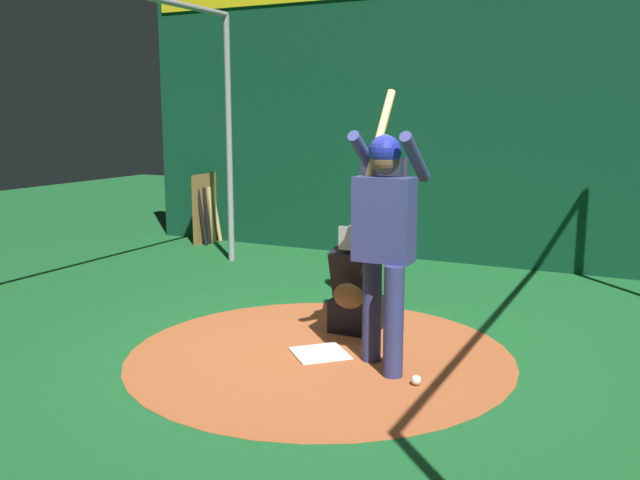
% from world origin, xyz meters
% --- Properties ---
extents(ground_plane, '(25.48, 25.48, 0.00)m').
position_xyz_m(ground_plane, '(0.00, 0.00, 0.00)').
color(ground_plane, '#195B28').
extents(dirt_circle, '(3.13, 3.13, 0.01)m').
position_xyz_m(dirt_circle, '(0.00, 0.00, 0.00)').
color(dirt_circle, '#AD562D').
rests_on(dirt_circle, ground).
extents(home_plate, '(0.59, 0.59, 0.01)m').
position_xyz_m(home_plate, '(0.00, 0.00, 0.01)').
color(home_plate, white).
rests_on(home_plate, dirt_circle).
extents(batter, '(0.68, 0.49, 2.12)m').
position_xyz_m(batter, '(0.05, 0.56, 1.09)').
color(batter, navy).
rests_on(batter, ground).
extents(catcher, '(0.58, 0.40, 0.98)m').
position_xyz_m(catcher, '(-0.68, 0.01, 0.39)').
color(catcher, black).
rests_on(catcher, ground).
extents(umpire, '(0.22, 0.49, 1.74)m').
position_xyz_m(umpire, '(-1.52, -0.05, 0.98)').
color(umpire, '#4C4C51').
rests_on(umpire, ground).
extents(back_wall, '(0.22, 9.48, 3.69)m').
position_xyz_m(back_wall, '(-4.06, 0.00, 1.86)').
color(back_wall, '#0C3D26').
rests_on(back_wall, ground).
extents(cage_frame, '(5.64, 5.48, 3.19)m').
position_xyz_m(cage_frame, '(0.00, 0.00, 2.22)').
color(cage_frame, gray).
rests_on(cage_frame, ground).
extents(bat_rack, '(0.82, 0.21, 1.05)m').
position_xyz_m(bat_rack, '(-3.82, -3.75, 0.49)').
color(bat_rack, olive).
rests_on(bat_rack, ground).
extents(baseball_0, '(0.07, 0.07, 0.07)m').
position_xyz_m(baseball_0, '(0.28, 0.91, 0.04)').
color(baseball_0, white).
rests_on(baseball_0, dirt_circle).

